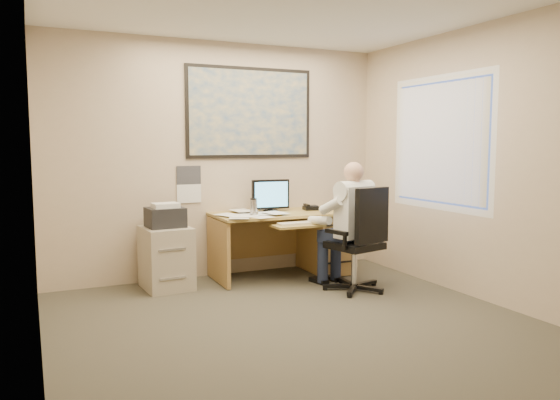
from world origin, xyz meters
name	(u,v)px	position (x,y,z in m)	size (l,w,h in m)	color
room_shell	(312,168)	(0.00, 0.00, 1.35)	(4.00, 4.50, 2.70)	#3D3A2F
desk	(306,236)	(0.94, 1.90, 0.44)	(1.60, 0.97, 1.11)	#AC9149
world_map	(250,113)	(0.37, 2.23, 1.90)	(1.56, 0.03, 1.06)	#1E4C93
wall_calendar	(189,184)	(-0.38, 2.24, 1.08)	(0.28, 0.01, 0.42)	white
window_blinds	(440,143)	(1.97, 0.80, 1.55)	(0.06, 1.40, 1.30)	silver
filing_cabinet	(166,252)	(-0.74, 1.91, 0.39)	(0.51, 0.60, 0.92)	#ADA18B
office_chair	(356,261)	(1.03, 0.95, 0.32)	(0.79, 0.79, 1.10)	black
person	(353,226)	(1.05, 1.03, 0.68)	(0.55, 0.79, 1.35)	white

